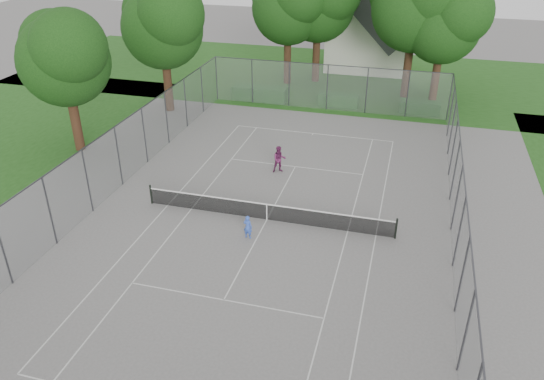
% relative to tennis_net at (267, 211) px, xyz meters
% --- Properties ---
extents(ground, '(120.00, 120.00, 0.00)m').
position_rel_tennis_net_xyz_m(ground, '(0.00, 0.00, -0.51)').
color(ground, slate).
rests_on(ground, ground).
extents(grass_far, '(60.00, 20.00, 0.00)m').
position_rel_tennis_net_xyz_m(grass_far, '(0.00, 26.00, -0.51)').
color(grass_far, '#1D4C15').
rests_on(grass_far, ground).
extents(court_markings, '(11.03, 23.83, 0.01)m').
position_rel_tennis_net_xyz_m(court_markings, '(0.00, 0.00, -0.50)').
color(court_markings, silver).
rests_on(court_markings, ground).
extents(tennis_net, '(12.87, 0.10, 1.10)m').
position_rel_tennis_net_xyz_m(tennis_net, '(0.00, 0.00, 0.00)').
color(tennis_net, black).
rests_on(tennis_net, ground).
extents(perimeter_fence, '(18.08, 34.08, 3.52)m').
position_rel_tennis_net_xyz_m(perimeter_fence, '(0.00, 0.00, 1.30)').
color(perimeter_fence, '#38383D').
rests_on(perimeter_fence, ground).
extents(tree_far_left, '(7.01, 6.40, 10.08)m').
position_rel_tennis_net_xyz_m(tree_far_left, '(-4.51, 22.86, 6.41)').
color(tree_far_left, '#351F13').
rests_on(tree_far_left, ground).
extents(tree_far_midright, '(7.63, 6.96, 10.97)m').
position_rel_tennis_net_xyz_m(tree_far_midright, '(5.79, 21.74, 7.02)').
color(tree_far_midright, '#351F13').
rests_on(tree_far_midright, ground).
extents(tree_far_right, '(6.54, 5.98, 9.41)m').
position_rel_tennis_net_xyz_m(tree_far_right, '(8.03, 20.90, 5.95)').
color(tree_far_right, '#351F13').
rests_on(tree_far_right, ground).
extents(tree_side_back, '(6.79, 6.20, 9.76)m').
position_rel_tennis_net_xyz_m(tree_side_back, '(-11.58, 13.62, 6.20)').
color(tree_side_back, '#351F13').
rests_on(tree_side_back, ground).
extents(tree_side_front, '(6.32, 5.77, 9.08)m').
position_rel_tennis_net_xyz_m(tree_side_front, '(-14.05, 5.19, 5.73)').
color(tree_side_front, '#351F13').
rests_on(tree_side_front, ground).
extents(hedge_left, '(4.40, 1.32, 1.10)m').
position_rel_tennis_net_xyz_m(hedge_left, '(-5.60, 17.75, 0.04)').
color(hedge_left, '#1B4E19').
rests_on(hedge_left, ground).
extents(hedge_mid, '(3.12, 0.89, 0.98)m').
position_rel_tennis_net_xyz_m(hedge_mid, '(0.78, 17.98, -0.02)').
color(hedge_mid, '#1B4E19').
rests_on(hedge_mid, ground).
extents(hedge_right, '(2.98, 1.09, 0.89)m').
position_rel_tennis_net_xyz_m(hedge_right, '(7.02, 18.13, -0.06)').
color(hedge_right, '#1B4E19').
rests_on(hedge_right, ground).
extents(house, '(7.90, 6.12, 9.83)m').
position_rel_tennis_net_xyz_m(house, '(1.92, 29.74, 3.45)').
color(house, silver).
rests_on(house, ground).
extents(girl_player, '(0.47, 0.34, 1.21)m').
position_rel_tennis_net_xyz_m(girl_player, '(-0.43, -1.79, 0.09)').
color(girl_player, blue).
rests_on(girl_player, ground).
extents(woman_player, '(0.98, 0.89, 1.63)m').
position_rel_tennis_net_xyz_m(woman_player, '(-0.78, 5.48, 0.30)').
color(woman_player, '#65214E').
rests_on(woman_player, ground).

